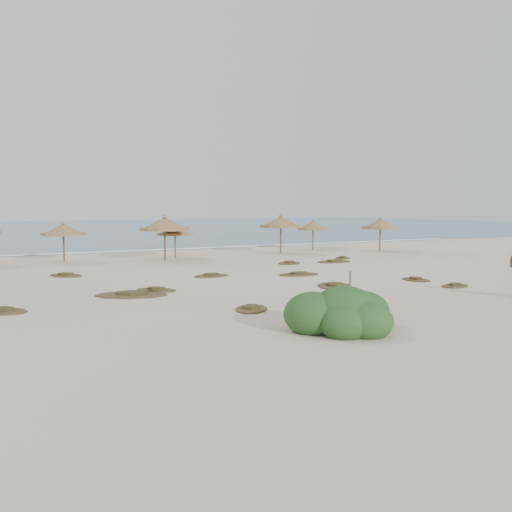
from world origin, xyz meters
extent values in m
plane|color=beige|center=(0.00, 0.00, 0.00)|extent=(160.00, 160.00, 0.00)
cube|color=navy|center=(0.00, 75.00, 0.00)|extent=(200.00, 100.00, 0.01)
cube|color=white|center=(0.00, 26.00, 0.00)|extent=(70.00, 0.60, 0.01)
cylinder|color=brown|center=(-5.86, 19.25, 0.99)|extent=(0.11, 0.11, 1.97)
cylinder|color=olive|center=(-5.86, 19.25, 1.80)|extent=(3.61, 3.61, 0.17)
cone|color=olive|center=(-5.86, 19.25, 2.11)|extent=(3.49, 3.49, 0.70)
cone|color=olive|center=(-5.86, 19.25, 2.54)|extent=(0.34, 0.34, 0.21)
cylinder|color=brown|center=(0.16, 16.98, 1.14)|extent=(0.13, 0.13, 2.29)
cylinder|color=olive|center=(0.16, 16.98, 2.09)|extent=(3.74, 3.74, 0.20)
cone|color=olive|center=(0.16, 16.98, 2.45)|extent=(3.62, 3.62, 0.82)
cone|color=olive|center=(0.16, 16.98, 2.94)|extent=(0.39, 0.39, 0.24)
cylinder|color=brown|center=(1.51, 18.63, 0.90)|extent=(0.10, 0.10, 1.80)
cylinder|color=olive|center=(1.51, 18.63, 1.65)|extent=(3.42, 3.42, 0.15)
cone|color=olive|center=(1.51, 18.63, 1.93)|extent=(3.30, 3.30, 0.64)
cone|color=olive|center=(1.51, 18.63, 2.31)|extent=(0.31, 0.31, 0.19)
cylinder|color=brown|center=(9.82, 18.06, 1.13)|extent=(0.13, 0.13, 2.26)
cylinder|color=olive|center=(9.82, 18.06, 2.07)|extent=(3.94, 3.94, 0.19)
cone|color=olive|center=(9.82, 18.06, 2.42)|extent=(3.81, 3.81, 0.81)
cone|color=olive|center=(9.82, 18.06, 2.91)|extent=(0.39, 0.39, 0.24)
cylinder|color=brown|center=(14.04, 19.85, 0.94)|extent=(0.11, 0.11, 1.88)
cylinder|color=olive|center=(14.04, 19.85, 1.72)|extent=(3.28, 3.28, 0.16)
cone|color=olive|center=(14.04, 19.85, 2.01)|extent=(3.17, 3.17, 0.67)
cone|color=olive|center=(14.04, 19.85, 2.42)|extent=(0.32, 0.32, 0.20)
cylinder|color=brown|center=(17.83, 15.98, 1.03)|extent=(0.12, 0.12, 2.06)
cylinder|color=olive|center=(17.83, 15.98, 1.88)|extent=(3.77, 3.77, 0.18)
cone|color=olive|center=(17.83, 15.98, 2.20)|extent=(3.64, 3.64, 0.73)
cone|color=olive|center=(17.83, 15.98, 2.65)|extent=(0.35, 0.35, 0.22)
cylinder|color=#645A4B|center=(0.62, -1.80, 0.58)|extent=(0.10, 0.10, 1.15)
ellipsoid|color=#2B5223|center=(-2.79, -5.82, 0.56)|extent=(2.03, 2.03, 1.52)
ellipsoid|color=#2B5223|center=(-1.88, -5.51, 0.46)|extent=(1.62, 1.62, 1.22)
ellipsoid|color=#2B5223|center=(-3.60, -5.41, 0.51)|extent=(1.73, 1.73, 1.29)
ellipsoid|color=#2B5223|center=(-2.59, -6.53, 0.41)|extent=(1.52, 1.52, 1.14)
ellipsoid|color=#2B5223|center=(-3.20, -6.32, 0.39)|extent=(1.42, 1.42, 1.07)
ellipsoid|color=#2B5223|center=(-2.18, -4.90, 0.36)|extent=(1.22, 1.22, 0.91)
ellipsoid|color=#2B5223|center=(-2.49, -5.31, 0.91)|extent=(0.91, 0.91, 0.69)
ellipsoid|color=#2B5223|center=(-3.09, -5.71, 0.96)|extent=(0.81, 0.81, 0.61)
camera|label=1|loc=(-12.93, -18.70, 3.62)|focal=40.00mm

